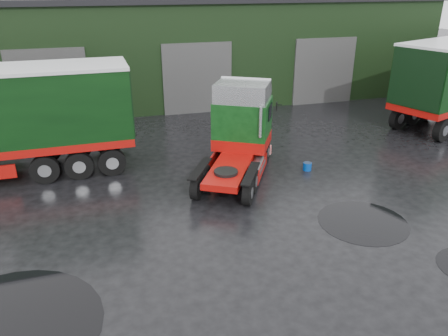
{
  "coord_description": "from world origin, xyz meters",
  "views": [
    {
      "loc": [
        -3.35,
        -10.47,
        7.25
      ],
      "look_at": [
        0.14,
        1.83,
        1.7
      ],
      "focal_mm": 35.0,
      "sensor_mm": 36.0,
      "label": 1
    }
  ],
  "objects_px": {
    "tree_back_b": "(244,20)",
    "wash_bucket": "(307,166)",
    "warehouse": "(178,44)",
    "hero_tractor": "(234,136)",
    "tree_back_a": "(60,12)"
  },
  "relations": [
    {
      "from": "warehouse",
      "to": "tree_back_b",
      "type": "xyz_separation_m",
      "value": [
        8.0,
        10.0,
        0.59
      ]
    },
    {
      "from": "tree_back_b",
      "to": "warehouse",
      "type": "bearing_deg",
      "value": -128.66
    },
    {
      "from": "warehouse",
      "to": "tree_back_b",
      "type": "bearing_deg",
      "value": 51.34
    },
    {
      "from": "hero_tractor",
      "to": "tree_back_b",
      "type": "xyz_separation_m",
      "value": [
        8.7,
        25.5,
        1.97
      ]
    },
    {
      "from": "wash_bucket",
      "to": "tree_back_a",
      "type": "relative_size",
      "value": 0.04
    },
    {
      "from": "hero_tractor",
      "to": "tree_back_b",
      "type": "height_order",
      "value": "tree_back_b"
    },
    {
      "from": "tree_back_a",
      "to": "warehouse",
      "type": "bearing_deg",
      "value": -51.34
    },
    {
      "from": "wash_bucket",
      "to": "tree_back_a",
      "type": "xyz_separation_m",
      "value": [
        -10.45,
        25.54,
        4.59
      ]
    },
    {
      "from": "tree_back_b",
      "to": "hero_tractor",
      "type": "bearing_deg",
      "value": -108.84
    },
    {
      "from": "tree_back_b",
      "to": "wash_bucket",
      "type": "bearing_deg",
      "value": -102.27
    },
    {
      "from": "hero_tractor",
      "to": "wash_bucket",
      "type": "relative_size",
      "value": 16.52
    },
    {
      "from": "hero_tractor",
      "to": "tree_back_b",
      "type": "distance_m",
      "value": 27.01
    },
    {
      "from": "hero_tractor",
      "to": "warehouse",
      "type": "bearing_deg",
      "value": 116.73
    },
    {
      "from": "tree_back_a",
      "to": "wash_bucket",
      "type": "bearing_deg",
      "value": -67.75
    },
    {
      "from": "warehouse",
      "to": "tree_back_b",
      "type": "relative_size",
      "value": 4.32
    }
  ]
}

